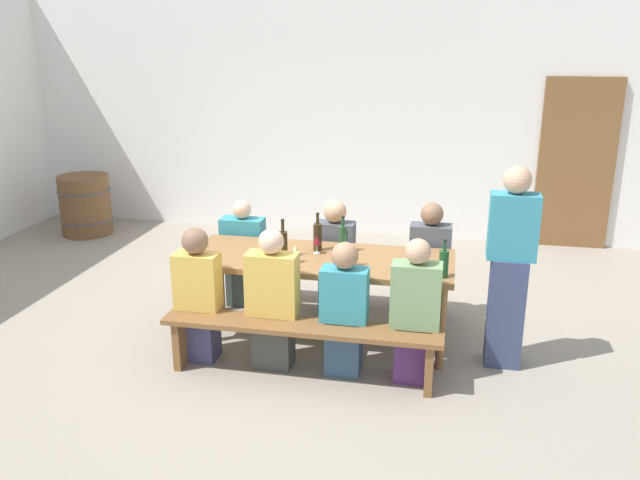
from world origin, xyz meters
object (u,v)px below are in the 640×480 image
at_px(standing_host, 509,271).
at_px(wine_glass_0, 317,241).
at_px(seated_guest_near_3, 415,315).
at_px(wine_bottle_3, 346,254).
at_px(bench_near, 301,335).
at_px(bench_far, 335,270).
at_px(seated_guest_far_2, 429,265).
at_px(wine_bottle_2, 444,263).
at_px(wine_glass_1, 295,250).
at_px(seated_guest_near_0, 198,297).
at_px(seated_guest_near_2, 344,312).
at_px(wine_bottle_4, 343,238).
at_px(wine_barrel, 85,205).
at_px(wine_bottle_0, 318,236).
at_px(tasting_table, 320,264).
at_px(seated_guest_near_1, 273,303).
at_px(seated_guest_far_1, 335,259).
at_px(seated_guest_far_0, 243,256).
at_px(wine_bottle_1, 283,243).
at_px(wooden_door, 576,164).
at_px(wine_glass_2, 206,244).

bearing_deg(standing_host, wine_glass_0, -9.17).
bearing_deg(seated_guest_near_3, wine_bottle_3, 57.02).
xyz_separation_m(bench_near, standing_host, (1.55, 0.56, 0.44)).
distance_m(bench_far, seated_guest_far_2, 0.94).
distance_m(wine_bottle_2, wine_glass_1, 1.22).
height_order(wine_bottle_3, wine_glass_0, wine_bottle_3).
bearing_deg(seated_guest_near_0, seated_guest_near_2, -90.00).
distance_m(wine_bottle_2, wine_bottle_4, 0.99).
distance_m(standing_host, wine_barrel, 5.91).
bearing_deg(wine_barrel, bench_near, -40.75).
bearing_deg(wine_bottle_0, bench_far, 84.25).
distance_m(bench_near, standing_host, 1.71).
bearing_deg(wine_barrel, seated_guest_near_0, -47.14).
height_order(tasting_table, wine_bottle_4, wine_bottle_4).
relative_size(wine_bottle_4, wine_glass_0, 2.01).
distance_m(bench_far, seated_guest_near_3, 1.59).
bearing_deg(seated_guest_near_3, seated_guest_near_1, 90.00).
relative_size(wine_bottle_2, seated_guest_far_1, 0.28).
bearing_deg(seated_guest_far_0, seated_guest_near_3, 56.04).
xyz_separation_m(wine_bottle_1, seated_guest_near_2, (0.62, -0.53, -0.35)).
distance_m(bench_far, standing_host, 1.85).
relative_size(bench_far, wine_glass_1, 13.51).
distance_m(seated_guest_near_0, seated_guest_near_2, 1.20).
xyz_separation_m(wine_glass_0, wine_glass_1, (-0.13, -0.26, -0.00)).
xyz_separation_m(wine_bottle_2, standing_host, (0.51, 0.11, -0.07)).
height_order(wine_bottle_3, wine_barrel, wine_bottle_3).
bearing_deg(seated_guest_far_2, tasting_table, -57.23).
distance_m(wine_glass_0, seated_guest_near_2, 0.83).
xyz_separation_m(wine_bottle_2, seated_guest_far_2, (-0.13, 0.87, -0.33)).
bearing_deg(wine_barrel, standing_host, -26.65).
distance_m(bench_near, wine_bottle_2, 1.25).
xyz_separation_m(seated_guest_near_0, seated_guest_near_3, (1.74, 0.00, -0.00)).
xyz_separation_m(wine_glass_1, seated_guest_near_2, (0.48, -0.40, -0.34)).
distance_m(wooden_door, wine_glass_2, 4.88).
height_order(wine_bottle_3, seated_guest_near_2, seated_guest_near_2).
distance_m(wine_bottle_4, wine_barrel, 4.53).
bearing_deg(wooden_door, wine_glass_0, -129.80).
xyz_separation_m(wooden_door, wine_glass_2, (-3.51, -3.38, -0.19)).
height_order(wine_bottle_1, wine_bottle_4, wine_bottle_1).
distance_m(wine_bottle_4, seated_guest_far_1, 0.55).
bearing_deg(tasting_table, wine_glass_0, 118.91).
relative_size(seated_guest_near_0, seated_guest_near_3, 0.98).
bearing_deg(wine_bottle_3, seated_guest_far_1, 106.75).
distance_m(wine_bottle_2, wine_glass_2, 2.01).
height_order(wine_bottle_0, wine_bottle_1, wine_bottle_0).
xyz_separation_m(tasting_table, wine_bottle_2, (1.05, -0.29, 0.19)).
bearing_deg(seated_guest_near_3, wine_glass_0, 53.46).
bearing_deg(seated_guest_far_0, tasting_table, 56.51).
xyz_separation_m(tasting_table, standing_host, (1.55, -0.18, 0.12)).
height_order(wine_glass_2, seated_guest_near_0, seated_guest_near_0).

